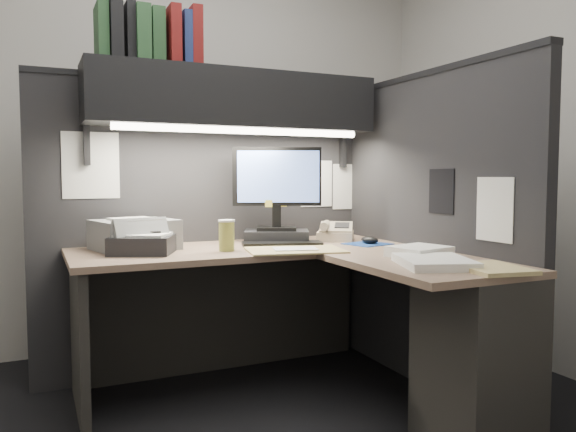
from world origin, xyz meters
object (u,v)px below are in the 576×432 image
Objects in this scene: monitor at (277,205)px; printer at (135,235)px; overhead_shelf at (234,101)px; notebook_stack at (142,245)px; coffee_cup at (227,236)px; keyboard at (282,244)px; telephone at (335,233)px; desk at (354,321)px.

monitor is 1.41× the size of printer.
overhead_shelf is 0.93m from notebook_stack.
printer is at bearing 148.30° from coffee_cup.
coffee_cup is (-0.15, -0.29, -0.70)m from overhead_shelf.
overhead_shelf is 10.88× the size of coffee_cup.
keyboard is (-0.03, -0.14, -0.20)m from monitor.
desk is at bearing -79.31° from telephone.
monitor reaches higher than notebook_stack.
desk is 0.84m from monitor.
coffee_cup reaches higher than keyboard.
desk is 0.62m from keyboard.
monitor is (-0.08, 0.68, 0.49)m from desk.
keyboard is 1.12× the size of printer.
coffee_cup is at bearing -151.07° from keyboard.
notebook_stack is (-0.84, 0.53, 0.33)m from desk.
telephone is 1.11m from notebook_stack.
overhead_shelf is at bearing 111.79° from desk.
printer is (-0.73, 0.17, 0.06)m from keyboard.
notebook_stack is at bearing 169.28° from coffee_cup.
overhead_shelf is 0.61m from monitor.
printer is (-0.76, 0.03, -0.13)m from monitor.
desk is at bearing -53.91° from printer.
monitor is 0.44m from coffee_cup.
telephone is at bearing -17.07° from printer.
coffee_cup is at bearing 134.30° from desk.
overhead_shelf is 3.73× the size of keyboard.
overhead_shelf is at bearing 22.25° from notebook_stack.
telephone reaches higher than desk.
desk is at bearing -58.92° from monitor.
overhead_shelf is 0.77m from coffee_cup.
overhead_shelf is at bearing -157.57° from telephone.
coffee_cup is 0.51× the size of notebook_stack.
desk is 3.26× the size of monitor.
keyboard is 1.99× the size of telephone.
coffee_cup is at bearing -124.98° from monitor.
monitor reaches higher than desk.
coffee_cup is at bearing -45.82° from printer.
telephone is (0.35, -0.03, -0.17)m from monitor.
telephone is at bearing 19.03° from monitor.
monitor is 0.79m from notebook_stack.
printer reaches higher than coffee_cup.
monitor is at bearing -16.17° from printer.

